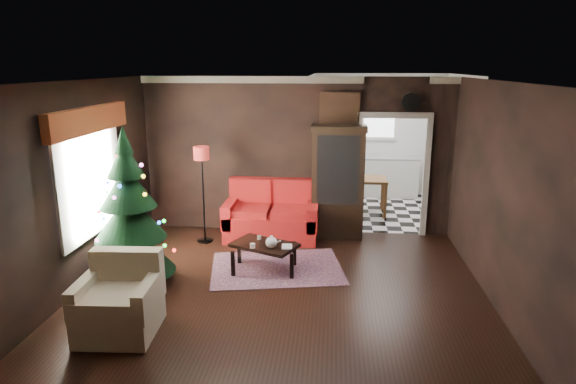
# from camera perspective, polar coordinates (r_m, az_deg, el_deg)

# --- Properties ---
(floor) EXTENTS (5.50, 5.50, 0.00)m
(floor) POSITION_cam_1_polar(r_m,az_deg,el_deg) (6.92, -0.71, -11.15)
(floor) COLOR black
(floor) RESTS_ON ground
(ceiling) EXTENTS (5.50, 5.50, 0.00)m
(ceiling) POSITION_cam_1_polar(r_m,az_deg,el_deg) (6.24, -0.79, 12.71)
(ceiling) COLOR white
(ceiling) RESTS_ON ground
(wall_back) EXTENTS (5.50, 0.00, 5.50)m
(wall_back) POSITION_cam_1_polar(r_m,az_deg,el_deg) (8.87, 0.97, 4.15)
(wall_back) COLOR black
(wall_back) RESTS_ON ground
(wall_front) EXTENTS (5.50, 0.00, 5.50)m
(wall_front) POSITION_cam_1_polar(r_m,az_deg,el_deg) (4.09, -4.52, -8.56)
(wall_front) COLOR black
(wall_front) RESTS_ON ground
(wall_left) EXTENTS (0.00, 5.50, 5.50)m
(wall_left) POSITION_cam_1_polar(r_m,az_deg,el_deg) (7.26, -22.89, 0.64)
(wall_left) COLOR black
(wall_left) RESTS_ON ground
(wall_right) EXTENTS (0.00, 5.50, 5.50)m
(wall_right) POSITION_cam_1_polar(r_m,az_deg,el_deg) (6.73, 23.21, -0.41)
(wall_right) COLOR black
(wall_right) RESTS_ON ground
(doorway) EXTENTS (1.10, 0.10, 2.10)m
(doorway) POSITION_cam_1_polar(r_m,az_deg,el_deg) (8.97, 11.85, 1.68)
(doorway) COLOR silver
(doorway) RESTS_ON ground
(left_window) EXTENTS (0.05, 1.60, 1.40)m
(left_window) POSITION_cam_1_polar(r_m,az_deg,el_deg) (7.40, -21.94, 1.39)
(left_window) COLOR white
(left_window) RESTS_ON wall_left
(valance) EXTENTS (0.12, 2.10, 0.35)m
(valance) POSITION_cam_1_polar(r_m,az_deg,el_deg) (7.24, -21.98, 7.71)
(valance) COLOR brown
(valance) RESTS_ON wall_left
(kitchen_floor) EXTENTS (3.00, 3.00, 0.00)m
(kitchen_floor) POSITION_cam_1_polar(r_m,az_deg,el_deg) (10.68, 10.70, -2.02)
(kitchen_floor) COLOR white
(kitchen_floor) RESTS_ON ground
(kitchen_window) EXTENTS (0.70, 0.06, 0.70)m
(kitchen_window) POSITION_cam_1_polar(r_m,az_deg,el_deg) (11.77, 10.47, 7.96)
(kitchen_window) COLOR white
(kitchen_window) RESTS_ON ground
(rug) EXTENTS (2.17, 1.75, 0.01)m
(rug) POSITION_cam_1_polar(r_m,az_deg,el_deg) (7.57, -1.29, -8.77)
(rug) COLOR #3A2D35
(rug) RESTS_ON ground
(loveseat) EXTENTS (1.70, 0.90, 1.00)m
(loveseat) POSITION_cam_1_polar(r_m,az_deg,el_deg) (8.69, -1.92, -2.19)
(loveseat) COLOR maroon
(loveseat) RESTS_ON ground
(curio_cabinet) EXTENTS (0.90, 0.45, 1.90)m
(curio_cabinet) POSITION_cam_1_polar(r_m,az_deg,el_deg) (8.71, 5.76, 0.86)
(curio_cabinet) COLOR black
(curio_cabinet) RESTS_ON ground
(floor_lamp) EXTENTS (0.32, 0.32, 1.68)m
(floor_lamp) POSITION_cam_1_polar(r_m,az_deg,el_deg) (8.55, -9.77, -0.38)
(floor_lamp) COLOR black
(floor_lamp) RESTS_ON ground
(christmas_tree) EXTENTS (1.34, 1.34, 2.19)m
(christmas_tree) POSITION_cam_1_polar(r_m,az_deg,el_deg) (7.03, -17.85, -2.28)
(christmas_tree) COLOR black
(christmas_tree) RESTS_ON ground
(armchair) EXTENTS (0.92, 0.92, 0.89)m
(armchair) POSITION_cam_1_polar(r_m,az_deg,el_deg) (6.00, -19.05, -11.36)
(armchair) COLOR #C5B58C
(armchair) RESTS_ON ground
(coffee_table) EXTENTS (1.08, 0.89, 0.42)m
(coffee_table) POSITION_cam_1_polar(r_m,az_deg,el_deg) (7.41, -2.72, -7.49)
(coffee_table) COLOR black
(coffee_table) RESTS_ON rug
(teapot) EXTENTS (0.25, 0.25, 0.18)m
(teapot) POSITION_cam_1_polar(r_m,az_deg,el_deg) (7.14, -1.94, -5.79)
(teapot) COLOR white
(teapot) RESTS_ON coffee_table
(cup_a) EXTENTS (0.07, 0.07, 0.06)m
(cup_a) POSITION_cam_1_polar(r_m,az_deg,el_deg) (7.51, -3.35, -5.26)
(cup_a) COLOR silver
(cup_a) RESTS_ON coffee_table
(cup_b) EXTENTS (0.10, 0.10, 0.07)m
(cup_b) POSITION_cam_1_polar(r_m,az_deg,el_deg) (7.18, -4.11, -6.20)
(cup_b) COLOR white
(cup_b) RESTS_ON coffee_table
(book) EXTENTS (0.15, 0.03, 0.21)m
(book) POSITION_cam_1_polar(r_m,az_deg,el_deg) (7.16, -0.72, -5.61)
(book) COLOR gray
(book) RESTS_ON coffee_table
(wall_clock) EXTENTS (0.32, 0.32, 0.06)m
(wall_clock) POSITION_cam_1_polar(r_m,az_deg,el_deg) (8.77, 13.99, 10.07)
(wall_clock) COLOR white
(wall_clock) RESTS_ON wall_back
(painting) EXTENTS (0.62, 0.05, 0.52)m
(painting) POSITION_cam_1_polar(r_m,az_deg,el_deg) (8.69, 5.98, 9.51)
(painting) COLOR #BD7642
(painting) RESTS_ON wall_back
(kitchen_counter) EXTENTS (1.80, 0.60, 0.90)m
(kitchen_counter) POSITION_cam_1_polar(r_m,az_deg,el_deg) (11.73, 10.30, 1.75)
(kitchen_counter) COLOR silver
(kitchen_counter) RESTS_ON ground
(kitchen_table) EXTENTS (0.70, 0.70, 0.75)m
(kitchen_table) POSITION_cam_1_polar(r_m,az_deg,el_deg) (10.27, 9.28, -0.46)
(kitchen_table) COLOR #55301D
(kitchen_table) RESTS_ON ground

